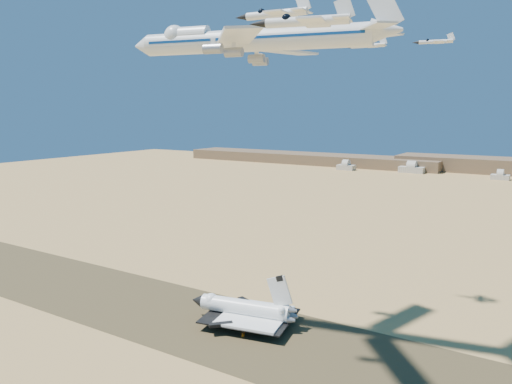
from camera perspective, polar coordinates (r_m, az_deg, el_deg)
The scene contains 12 objects.
ground at distance 185.25m, azimuth -5.11°, elevation -14.82°, with size 1200.00×1200.00×0.00m, color tan.
runway at distance 185.23m, azimuth -5.11°, elevation -14.81°, with size 600.00×50.00×0.06m, color #493B24.
hangars at distance 638.74m, azimuth 16.88°, elevation 2.51°, with size 200.50×29.50×30.00m.
shuttle at distance 182.97m, azimuth -1.36°, elevation -13.28°, with size 40.34×29.78×19.87m.
carrier_747 at distance 156.71m, azimuth -1.32°, elevation 16.92°, with size 84.83×64.16×21.07m.
crew_a at distance 174.12m, azimuth -1.58°, elevation -16.08°, with size 0.66×0.43×1.80m, color #C96B0B.
crew_b at distance 174.54m, azimuth -1.36°, elevation -16.02°, with size 0.85×0.49×1.75m, color #C96B0B.
crew_c at distance 177.37m, azimuth -0.73°, elevation -15.62°, with size 0.91×0.47×1.56m, color #C96B0B.
chase_jet_a at distance 100.39m, azimuth 2.15°, elevation 19.69°, with size 16.05×8.66×4.00m.
chase_jet_b at distance 77.79m, azimuth 5.59°, elevation 18.88°, with size 15.56×8.99×3.95m.
chase_jet_c at distance 194.42m, azimuth 12.56°, elevation 16.02°, with size 15.89×8.73×3.96m.
chase_jet_d at distance 205.84m, azimuth 19.76°, elevation 15.88°, with size 15.10×8.51×3.79m.
Camera 1 is at (103.38, -133.92, 75.45)m, focal length 35.00 mm.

